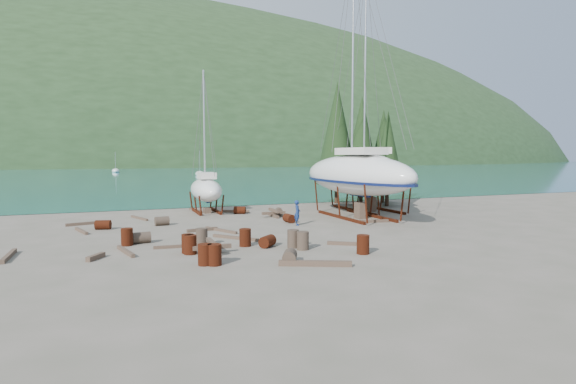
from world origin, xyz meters
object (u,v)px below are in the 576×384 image
object	(u,v)px
large_sailboat_far	(368,171)
small_sailboat_shore	(206,189)
large_sailboat_near	(356,174)
worker	(297,213)

from	to	relation	value
large_sailboat_far	small_sailboat_shore	bearing A→B (deg)	179.35
large_sailboat_near	small_sailboat_shore	distance (m)	11.95
small_sailboat_shore	worker	bearing A→B (deg)	-62.80
large_sailboat_far	small_sailboat_shore	xyz separation A→B (m)	(-12.64, 3.67, -1.38)
large_sailboat_near	worker	xyz separation A→B (m)	(-5.40, -1.85, -2.36)
large_sailboat_far	small_sailboat_shore	distance (m)	13.23
large_sailboat_far	worker	world-z (taller)	large_sailboat_far
large_sailboat_far	worker	bearing A→B (deg)	-133.05
large_sailboat_far	worker	distance (m)	10.15
small_sailboat_shore	large_sailboat_near	bearing A→B (deg)	-34.31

